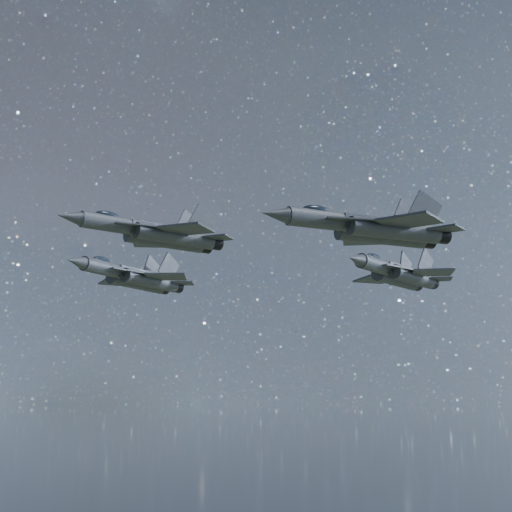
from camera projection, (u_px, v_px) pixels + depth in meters
jet_lead at (158, 234)px, 67.95m from camera, size 17.19×12.21×4.37m
jet_left at (135, 277)px, 82.27m from camera, size 18.40×12.28×4.67m
jet_right at (374, 228)px, 55.65m from camera, size 16.65×11.27×4.19m
jet_slot at (398, 274)px, 85.22m from camera, size 19.53×13.38×4.90m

